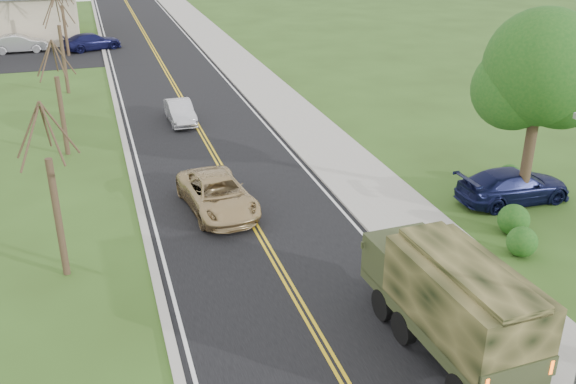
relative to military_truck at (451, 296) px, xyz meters
name	(u,v)px	position (x,y,z in m)	size (l,w,h in m)	color
road	(163,66)	(-3.21, 37.42, -1.77)	(8.00, 120.00, 0.01)	black
curb_right	(215,62)	(0.94, 37.42, -1.72)	(0.30, 120.00, 0.12)	#9E998E
sidewalk_right	(237,60)	(2.69, 37.42, -1.73)	(3.20, 120.00, 0.10)	#9E998E
curb_left	(108,69)	(-7.36, 37.42, -1.73)	(0.30, 120.00, 0.10)	#9E998E
leafy_tree	(541,76)	(7.79, 7.43, 3.72)	(4.83, 4.50, 8.10)	#38281C
bare_tree_a	(56,204)	(-10.21, 7.42, 0.85)	(1.93, 2.26, 6.08)	#38281C
bare_tree_b	(61,107)	(-10.21, 19.42, 0.70)	(1.83, 2.14, 5.73)	#38281C
bare_tree_c	(63,51)	(-10.21, 31.42, 1.00)	(2.04, 2.39, 6.42)	#38281C
bare_tree_d	(64,25)	(-10.21, 43.42, 0.77)	(1.88, 2.20, 5.91)	#38281C
military_truck	(451,296)	(0.00, 0.00, 0.00)	(2.49, 6.33, 3.10)	black
suv_champagne	(218,194)	(-4.29, 10.78, -1.06)	(2.37, 5.14, 1.43)	tan
sedan_silver	(180,112)	(-4.01, 22.86, -1.15)	(1.33, 3.82, 1.26)	#B7B7BC
pickup_navy	(514,186)	(7.73, 7.93, -1.06)	(2.02, 4.96, 1.44)	#0E1235
lot_car_silver	(19,43)	(-14.13, 46.06, -1.02)	(1.60, 4.58, 1.51)	silver
lot_car_navy	(92,42)	(-8.22, 45.31, -1.06)	(2.02, 4.96, 1.44)	#0F113A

